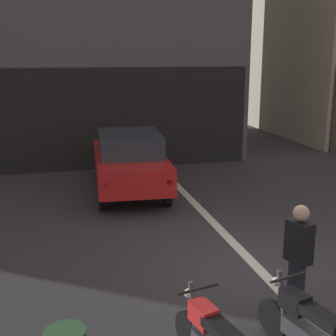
# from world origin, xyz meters

# --- Properties ---
(ground_plane) EXTENTS (120.00, 120.00, 0.00)m
(ground_plane) POSITION_xyz_m (0.00, 0.00, 0.00)
(ground_plane) COLOR #333338
(lane_centre_line) EXTENTS (0.20, 18.00, 0.01)m
(lane_centre_line) POSITION_xyz_m (0.00, 6.00, 0.00)
(lane_centre_line) COLOR silver
(lane_centre_line) RESTS_ON ground
(building_mid_block) EXTENTS (10.37, 8.63, 10.96)m
(building_mid_block) POSITION_xyz_m (-1.99, 12.16, 5.46)
(building_mid_block) COLOR #56565B
(building_mid_block) RESTS_ON ground
(car_red_crossing_near) EXTENTS (2.05, 4.21, 1.64)m
(car_red_crossing_near) POSITION_xyz_m (-1.39, 5.08, 0.89)
(car_red_crossing_near) COLOR black
(car_red_crossing_near) RESTS_ON ground
(motorcycle_black_row_left_mid) EXTENTS (0.58, 1.64, 0.98)m
(motorcycle_black_row_left_mid) POSITION_xyz_m (-0.54, -2.33, 0.46)
(motorcycle_black_row_left_mid) COLOR black
(motorcycle_black_row_left_mid) RESTS_ON ground
(person_by_motorcycles) EXTENTS (0.29, 0.40, 1.67)m
(person_by_motorcycles) POSITION_xyz_m (-0.18, -1.47, 0.86)
(person_by_motorcycles) COLOR #23232D
(person_by_motorcycles) RESTS_ON ground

